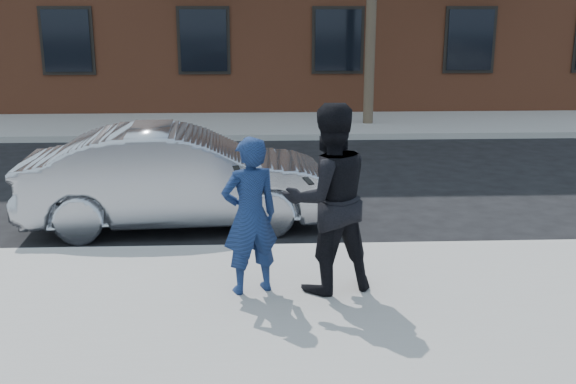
{
  "coord_description": "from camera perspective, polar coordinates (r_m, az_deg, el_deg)",
  "views": [
    {
      "loc": [
        1.59,
        -6.51,
        3.04
      ],
      "look_at": [
        1.91,
        0.4,
        1.16
      ],
      "focal_mm": 42.0,
      "sensor_mm": 36.0,
      "label": 1
    }
  ],
  "objects": [
    {
      "name": "man_hoodie",
      "position": [
        6.96,
        -3.24,
        -2.03
      ],
      "size": [
        0.71,
        0.59,
        1.67
      ],
      "rotation": [
        0.0,
        0.0,
        3.51
      ],
      "color": "navy",
      "rests_on": "near_sidewalk"
    },
    {
      "name": "silver_sedan",
      "position": [
        9.75,
        -9.18,
        1.23
      ],
      "size": [
        4.48,
        1.84,
        1.44
      ],
      "primitive_type": "imported",
      "rotation": [
        0.0,
        0.0,
        1.64
      ],
      "color": "#999BA3",
      "rests_on": "ground"
    },
    {
      "name": "near_curb",
      "position": [
        8.73,
        -12.99,
        -5.06
      ],
      "size": [
        50.0,
        0.1,
        0.15
      ],
      "primitive_type": "cube",
      "color": "#999691",
      "rests_on": "ground"
    },
    {
      "name": "far_sidewalk",
      "position": [
        18.08,
        -7.66,
        5.6
      ],
      "size": [
        50.0,
        3.5,
        0.15
      ],
      "primitive_type": "cube",
      "color": "gray",
      "rests_on": "ground"
    },
    {
      "name": "ground",
      "position": [
        7.36,
        -15.07,
        -9.77
      ],
      "size": [
        100.0,
        100.0,
        0.0
      ],
      "primitive_type": "plane",
      "color": "black",
      "rests_on": "ground"
    },
    {
      "name": "near_sidewalk",
      "position": [
        7.11,
        -15.53,
        -10.06
      ],
      "size": [
        50.0,
        3.5,
        0.15
      ],
      "primitive_type": "cube",
      "color": "gray",
      "rests_on": "ground"
    },
    {
      "name": "far_curb",
      "position": [
        16.31,
        -8.19,
        4.55
      ],
      "size": [
        50.0,
        0.1,
        0.15
      ],
      "primitive_type": "cube",
      "color": "#999691",
      "rests_on": "ground"
    },
    {
      "name": "man_peacoat",
      "position": [
        6.97,
        3.42,
        -0.58
      ],
      "size": [
        1.15,
        1.02,
        2.0
      ],
      "rotation": [
        0.0,
        0.0,
        3.45
      ],
      "color": "black",
      "rests_on": "near_sidewalk"
    }
  ]
}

